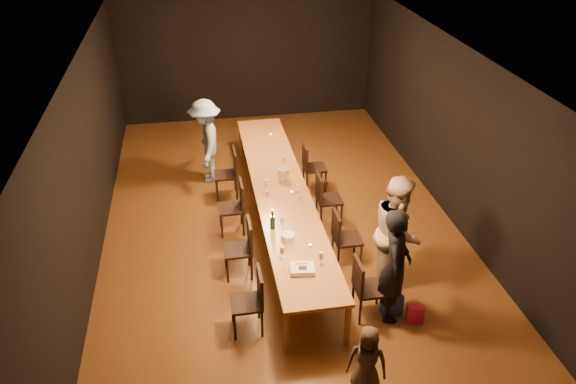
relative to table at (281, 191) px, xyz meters
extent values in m
plane|color=#402210|center=(0.00, 0.00, -0.70)|extent=(10.00, 10.00, 0.00)
cube|color=black|center=(0.00, 5.00, 0.80)|extent=(6.00, 0.04, 3.00)
cube|color=black|center=(-3.00, 0.00, 0.80)|extent=(0.04, 10.00, 3.00)
cube|color=black|center=(3.00, 0.00, 0.80)|extent=(0.04, 10.00, 3.00)
cube|color=silver|center=(0.00, 0.00, 2.30)|extent=(6.00, 10.00, 0.04)
cube|color=#97622C|center=(0.00, 0.00, 0.02)|extent=(0.90, 6.00, 0.05)
cylinder|color=#97622C|center=(-0.40, -2.90, -0.35)|extent=(0.08, 0.08, 0.70)
cylinder|color=#97622C|center=(0.40, -2.90, -0.35)|extent=(0.08, 0.08, 0.70)
cylinder|color=#97622C|center=(-0.40, 2.90, -0.35)|extent=(0.08, 0.08, 0.70)
cylinder|color=#97622C|center=(0.40, 2.90, -0.35)|extent=(0.08, 0.08, 0.70)
imported|color=black|center=(1.15, -2.45, 0.15)|extent=(0.60, 0.72, 1.70)
imported|color=#C8AF96|center=(1.41, -1.75, 0.19)|extent=(0.89, 1.02, 1.78)
imported|color=#7D9BC1|center=(-1.15, 1.92, 0.13)|extent=(0.63, 1.08, 1.67)
imported|color=#413224|center=(0.42, -3.66, -0.22)|extent=(0.55, 0.46, 0.96)
cube|color=#B61B41|center=(1.43, -2.66, -0.57)|extent=(0.25, 0.18, 0.27)
cube|color=#233C9A|center=(1.17, -2.45, -0.53)|extent=(0.29, 0.22, 0.34)
cube|color=white|center=(-0.07, -2.24, 0.09)|extent=(0.35, 0.29, 0.07)
cube|color=black|center=(-0.07, -2.27, 0.12)|extent=(0.12, 0.09, 0.00)
cube|color=red|center=(-0.07, -2.18, 0.12)|extent=(0.17, 0.05, 0.00)
cylinder|color=white|center=(-0.14, -1.51, 0.10)|extent=(0.20, 0.20, 0.11)
cylinder|color=silver|center=(0.10, 0.29, 0.16)|extent=(0.23, 0.23, 0.22)
cylinder|color=#B2B7B2|center=(0.15, -1.71, 0.06)|extent=(0.05, 0.05, 0.03)
cylinder|color=#B2B7B2|center=(0.15, -0.18, 0.06)|extent=(0.05, 0.05, 0.03)
cylinder|color=#B2B7B2|center=(0.15, 2.15, 0.06)|extent=(0.05, 0.05, 0.03)
camera|label=1|loc=(-1.27, -8.07, 4.74)|focal=35.00mm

